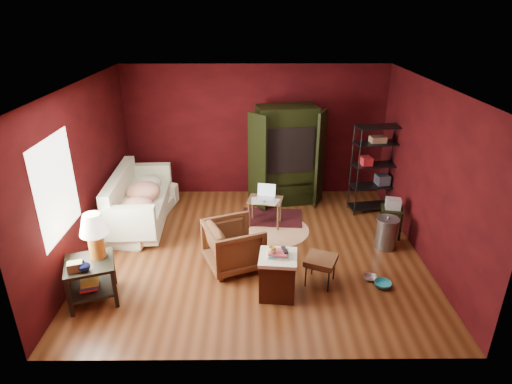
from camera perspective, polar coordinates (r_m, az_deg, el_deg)
room at (r=6.82m, az=-0.32°, el=2.37°), size 5.54×5.04×2.84m
sofa at (r=8.44m, az=-15.21°, el=-1.47°), size 0.94×2.18×0.82m
armchair at (r=6.82m, az=-2.99°, el=-6.82°), size 1.02×1.05×0.84m
pet_bowl_steel at (r=6.90m, az=15.07°, el=-10.46°), size 0.22×0.08×0.21m
pet_bowl_turquoise at (r=6.77m, az=16.61°, el=-11.11°), size 0.27×0.14×0.26m
vase at (r=6.22m, az=-21.97°, el=-9.08°), size 0.18×0.18×0.16m
mug at (r=5.98m, az=2.15°, el=-7.60°), size 0.12×0.10×0.11m
side_table at (r=6.39m, az=-21.01°, el=-7.18°), size 0.83×0.83×1.29m
sofa_cushions at (r=8.39m, az=-15.50°, el=-1.27°), size 1.02×2.29×0.94m
hamper at (r=6.25m, az=2.90°, el=-10.93°), size 0.58×0.58×0.75m
footstool at (r=6.52m, az=8.65°, el=-9.10°), size 0.57×0.57×0.44m
rug_round at (r=8.06m, az=2.34°, el=-5.08°), size 1.50×1.50×0.01m
rug_oriental at (r=8.49m, az=2.10°, el=-3.40°), size 1.25×0.89×0.01m
laptop_desk at (r=8.04m, az=1.24°, el=-1.30°), size 0.71×0.59×0.78m
tv_armoire at (r=8.83m, az=4.04°, el=5.07°), size 1.59×1.02×2.05m
wire_shelving at (r=8.76m, az=15.62°, el=3.42°), size 0.92×0.52×1.78m
small_stand at (r=8.01m, az=17.74°, el=-2.09°), size 0.44×0.44×0.74m
trash_can at (r=7.71m, az=16.99°, el=-5.25°), size 0.51×0.51×0.61m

